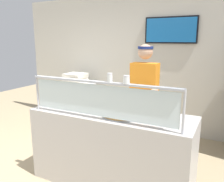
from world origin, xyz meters
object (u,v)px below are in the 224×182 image
(parmesan_shaker, at_px, (110,78))
(worker_figure, at_px, (144,97))
(pizza_box_stack, at_px, (75,79))
(pepper_flake_shaker, at_px, (126,80))
(pizza_server, at_px, (120,112))
(pizza_tray, at_px, (123,114))

(parmesan_shaker, xyz_separation_m, worker_figure, (0.03, 1.01, -0.42))
(pizza_box_stack, bearing_deg, worker_figure, -24.80)
(pepper_flake_shaker, bearing_deg, pizza_server, 127.47)
(pizza_server, height_order, worker_figure, worker_figure)
(pizza_server, height_order, parmesan_shaker, parmesan_shaker)
(pepper_flake_shaker, distance_m, pizza_box_stack, 2.75)
(pizza_server, height_order, pepper_flake_shaker, pepper_flake_shaker)
(pepper_flake_shaker, xyz_separation_m, worker_figure, (-0.16, 1.01, -0.42))
(parmesan_shaker, bearing_deg, worker_figure, 88.09)
(pizza_tray, bearing_deg, pizza_server, -143.51)
(worker_figure, bearing_deg, parmesan_shaker, -91.91)
(worker_figure, distance_m, pizza_box_stack, 2.02)
(pizza_server, xyz_separation_m, worker_figure, (0.03, 0.77, 0.02))
(pepper_flake_shaker, height_order, pizza_box_stack, pepper_flake_shaker)
(pizza_server, xyz_separation_m, pepper_flake_shaker, (0.18, -0.24, 0.43))
(parmesan_shaker, bearing_deg, pizza_server, 88.19)
(pizza_server, distance_m, pepper_flake_shaker, 0.53)
(worker_figure, relative_size, pizza_box_stack, 4.04)
(worker_figure, height_order, pizza_box_stack, worker_figure)
(parmesan_shaker, height_order, worker_figure, worker_figure)
(pizza_tray, xyz_separation_m, pepper_flake_shaker, (0.16, -0.26, 0.45))
(pizza_server, distance_m, parmesan_shaker, 0.50)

